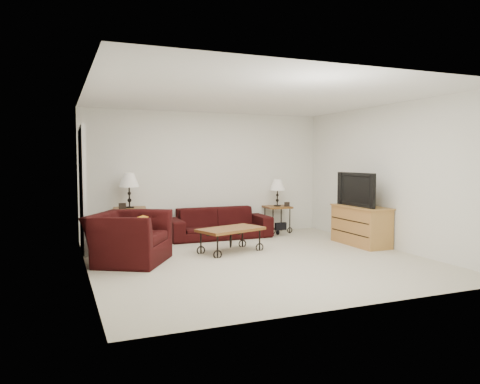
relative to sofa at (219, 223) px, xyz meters
name	(u,v)px	position (x,y,z in m)	size (l,w,h in m)	color
ground	(257,259)	(-0.09, -2.02, -0.30)	(5.00, 5.00, 0.00)	beige
wall_back	(207,174)	(-0.09, 0.48, 0.95)	(5.00, 0.02, 2.50)	white
wall_front	(357,188)	(-0.09, -4.52, 0.95)	(5.00, 0.02, 2.50)	white
wall_left	(86,182)	(-2.59, -2.02, 0.95)	(0.02, 5.00, 2.50)	white
wall_right	(388,177)	(2.41, -2.02, 0.95)	(0.02, 5.00, 2.50)	white
ceiling	(257,97)	(-0.09, -2.02, 2.20)	(5.00, 5.00, 0.00)	white
doorway	(82,191)	(-2.56, -0.37, 0.72)	(0.08, 0.94, 2.04)	black
sofa	(219,223)	(0.00, 0.00, 0.00)	(2.02, 0.79, 0.59)	black
side_table_left	(130,225)	(-1.70, 0.18, 0.03)	(0.60, 0.60, 0.65)	brown
side_table_right	(277,219)	(1.37, 0.18, -0.01)	(0.52, 0.52, 0.56)	brown
lamp_left	(129,190)	(-1.70, 0.18, 0.68)	(0.37, 0.37, 0.65)	black
lamp_right	(277,193)	(1.37, 0.18, 0.55)	(0.32, 0.32, 0.56)	black
photo_frame_left	(122,206)	(-1.85, 0.03, 0.41)	(0.13, 0.02, 0.11)	black
photo_frame_right	(287,204)	(1.52, 0.03, 0.31)	(0.11, 0.02, 0.09)	black
coffee_table	(231,240)	(-0.27, -1.37, -0.09)	(1.08, 0.59, 0.41)	brown
armchair	(129,238)	(-1.96, -1.53, 0.08)	(1.16, 1.01, 0.75)	black
throw_pillow	(140,228)	(-1.81, -1.58, 0.22)	(0.34, 0.09, 0.34)	#B06916
tv_stand	(361,226)	(2.14, -1.64, 0.06)	(0.49, 1.18, 0.71)	#B18C41
television	(361,189)	(2.12, -1.64, 0.71)	(1.05, 0.14, 0.61)	black
backpack	(278,223)	(1.24, -0.10, -0.06)	(0.37, 0.28, 0.48)	black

